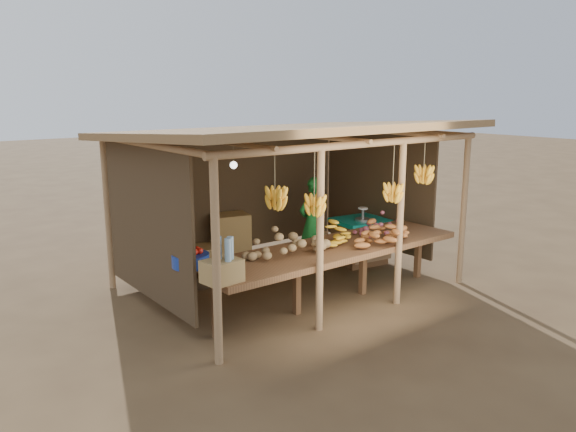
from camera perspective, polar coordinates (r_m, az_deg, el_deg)
ground at (r=8.42m, az=0.00°, el=-6.99°), size 60.00×60.00×0.00m
stall_structure at (r=7.90m, az=0.38°, el=5.92°), size 4.70×3.50×2.43m
counter at (r=7.51m, az=4.48°, el=-3.56°), size 3.90×1.05×0.80m
potato_heap at (r=7.11m, az=-0.04°, el=-2.37°), size 1.32×1.07×0.37m
sweet_potato_heap at (r=7.70m, az=9.40°, el=-1.43°), size 1.08×0.85×0.36m
onion_heap at (r=8.22m, az=9.30°, el=-0.54°), size 0.92×0.74×0.36m
banana_pile at (r=7.57m, az=5.02°, el=-1.60°), size 0.53×0.33×0.34m
tomato_basin at (r=6.70m, az=-9.87°, el=-4.29°), size 0.44×0.44×0.23m
bottle_box at (r=6.09m, az=-6.74°, el=-4.98°), size 0.42×0.35×0.50m
vendor at (r=9.05m, az=2.56°, el=-0.69°), size 0.55×0.36×1.50m
tarp_crate at (r=9.44m, az=7.29°, el=-2.37°), size 0.91×0.81×0.98m
carton_stack at (r=9.01m, az=-6.90°, el=-3.17°), size 1.26×0.58×0.88m
burlap_sacks at (r=8.26m, az=-10.21°, el=-5.70°), size 0.84×0.44×0.59m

